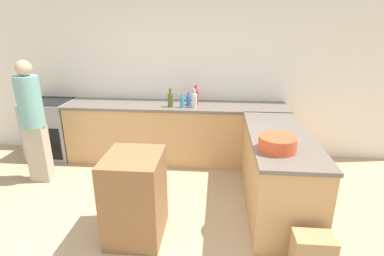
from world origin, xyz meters
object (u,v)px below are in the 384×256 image
vinegar_bottle_clear (194,100)px  water_bottle_blue (188,100)px  hot_sauce_bottle (196,97)px  dish_soap_bottle (182,102)px  olive_oil_bottle (170,100)px  island_table (135,196)px  person_by_range (33,118)px  mixing_bowl (277,144)px  paper_bag (312,256)px  range_oven (52,129)px

vinegar_bottle_clear → water_bottle_blue: bearing=136.5°
hot_sauce_bottle → water_bottle_blue: bearing=-146.0°
dish_soap_bottle → olive_oil_bottle: (-0.18, 0.02, 0.03)m
olive_oil_bottle → island_table: bearing=-93.4°
water_bottle_blue → person_by_range: bearing=-158.2°
person_by_range → water_bottle_blue: bearing=21.8°
mixing_bowl → person_by_range: 3.14m
vinegar_bottle_clear → hot_sauce_bottle: (0.01, 0.16, 0.01)m
hot_sauce_bottle → paper_bag: 2.72m
dish_soap_bottle → island_table: bearing=-99.3°
range_oven → hot_sauce_bottle: 2.43m
olive_oil_bottle → person_by_range: 1.87m
range_oven → person_by_range: bearing=-72.8°
mixing_bowl → person_by_range: (-3.03, 0.83, -0.08)m
paper_bag → person_by_range: bearing=156.3°
water_bottle_blue → hot_sauce_bottle: (0.10, 0.07, 0.03)m
vinegar_bottle_clear → olive_oil_bottle: 0.36m
range_oven → hot_sauce_bottle: (2.36, 0.02, 0.58)m
hot_sauce_bottle → olive_oil_bottle: (-0.36, -0.17, -0.01)m
mixing_bowl → olive_oil_bottle: (-1.29, 1.52, 0.04)m
range_oven → mixing_bowl: (3.29, -1.67, 0.53)m
mixing_bowl → person_by_range: person_by_range is taller
island_table → mixing_bowl: bearing=8.0°
vinegar_bottle_clear → paper_bag: size_ratio=0.66×
mixing_bowl → olive_oil_bottle: olive_oil_bottle is taller
range_oven → paper_bag: (3.54, -2.28, -0.26)m
mixing_bowl → range_oven: bearing=153.1°
range_oven → olive_oil_bottle: size_ratio=3.34×
water_bottle_blue → paper_bag: water_bottle_blue is taller
dish_soap_bottle → hot_sauce_bottle: size_ratio=0.69×
paper_bag → hot_sauce_bottle: bearing=117.1°
island_table → hot_sauce_bottle: bearing=76.2°
mixing_bowl → dish_soap_bottle: bearing=126.6°
water_bottle_blue → paper_bag: (1.28, -2.24, -0.80)m
hot_sauce_bottle → olive_oil_bottle: hot_sauce_bottle is taller
dish_soap_bottle → vinegar_bottle_clear: size_ratio=0.75×
island_table → person_by_range: 1.98m
mixing_bowl → olive_oil_bottle: size_ratio=1.31×
range_oven → dish_soap_bottle: bearing=-4.4°
mixing_bowl → water_bottle_blue: water_bottle_blue is taller
hot_sauce_bottle → olive_oil_bottle: bearing=-154.7°
island_table → person_by_range: (-1.63, 1.02, 0.47)m
dish_soap_bottle → person_by_range: person_by_range is taller
vinegar_bottle_clear → olive_oil_bottle: size_ratio=0.98×
dish_soap_bottle → hot_sauce_bottle: 0.27m
vinegar_bottle_clear → person_by_range: person_by_range is taller
olive_oil_bottle → person_by_range: (-1.74, -0.69, -0.12)m
person_by_range → paper_bag: (3.28, -1.44, -0.71)m
range_oven → person_by_range: 0.99m
vinegar_bottle_clear → hot_sauce_bottle: bearing=88.0°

